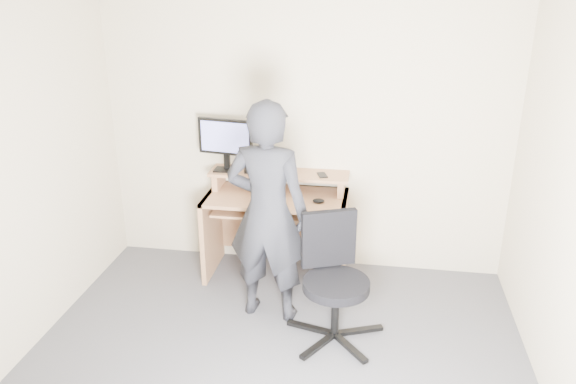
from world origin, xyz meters
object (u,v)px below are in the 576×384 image
(monitor, at_px, (225,140))
(office_chair, at_px, (333,274))
(person, at_px, (268,213))
(desk, at_px, (278,214))

(monitor, height_order, office_chair, monitor)
(person, bearing_deg, monitor, -48.89)
(monitor, distance_m, person, 0.94)
(monitor, bearing_deg, office_chair, -33.54)
(person, bearing_deg, desk, -79.60)
(monitor, bearing_deg, desk, 3.80)
(office_chair, relative_size, person, 0.53)
(monitor, xyz_separation_m, office_chair, (1.02, -0.92, -0.69))
(desk, xyz_separation_m, person, (0.05, -0.69, 0.31))
(desk, distance_m, monitor, 0.79)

